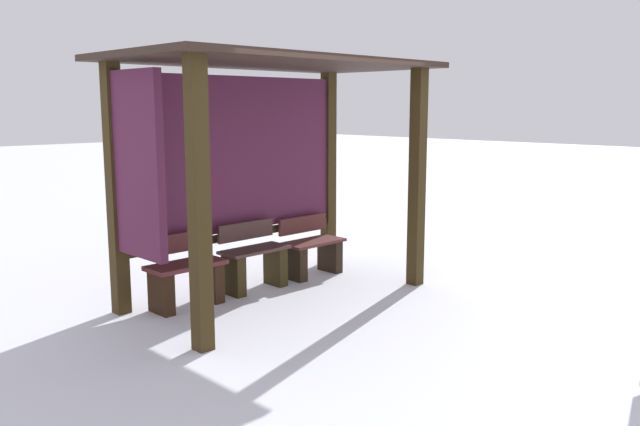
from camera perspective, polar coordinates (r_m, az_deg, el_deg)
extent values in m
plane|color=white|center=(7.14, -3.58, -7.34)|extent=(60.00, 60.00, 0.00)
cube|color=#362912|center=(5.44, -10.51, 0.54)|extent=(0.14, 0.14, 2.46)
cube|color=#362912|center=(7.49, 8.48, 2.97)|extent=(0.14, 0.14, 2.46)
cube|color=#362912|center=(6.65, -17.40, 1.85)|extent=(0.14, 0.14, 2.46)
cube|color=#362912|center=(8.41, 0.74, 3.76)|extent=(0.14, 0.14, 2.46)
cube|color=#34251D|center=(6.86, -3.80, 13.03)|extent=(3.40, 1.87, 0.06)
cube|color=#4F1D39|center=(7.41, -7.31, 5.11)|extent=(2.80, 0.08, 1.73)
cube|color=#362912|center=(7.52, -7.07, -1.92)|extent=(2.80, 0.06, 0.08)
cube|color=#4F1D39|center=(6.22, -15.56, 4.05)|extent=(0.08, 0.78, 1.73)
cube|color=#562728|center=(6.82, -11.61, -4.47)|extent=(0.80, 0.38, 0.04)
cube|color=#562728|center=(6.92, -12.44, -2.58)|extent=(0.76, 0.04, 0.20)
cube|color=black|center=(7.04, -9.49, -5.92)|extent=(0.12, 0.33, 0.42)
cube|color=black|center=(6.73, -13.69, -6.79)|extent=(0.12, 0.33, 0.42)
cube|color=#442B28|center=(7.33, -5.71, -3.21)|extent=(0.80, 0.35, 0.03)
cube|color=#442B28|center=(7.41, -6.49, -1.54)|extent=(0.76, 0.04, 0.20)
cube|color=#2F2611|center=(7.57, -3.92, -4.64)|extent=(0.12, 0.30, 0.44)
cube|color=#2F2611|center=(7.21, -7.54, -5.42)|extent=(0.12, 0.30, 0.44)
cube|color=#532926|center=(7.92, -0.65, -2.55)|extent=(0.80, 0.39, 0.03)
cube|color=#532926|center=(8.01, -1.52, -0.99)|extent=(0.76, 0.04, 0.20)
cube|color=black|center=(8.17, 0.87, -3.73)|extent=(0.12, 0.33, 0.40)
cube|color=black|center=(7.77, -2.24, -4.43)|extent=(0.12, 0.33, 0.40)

